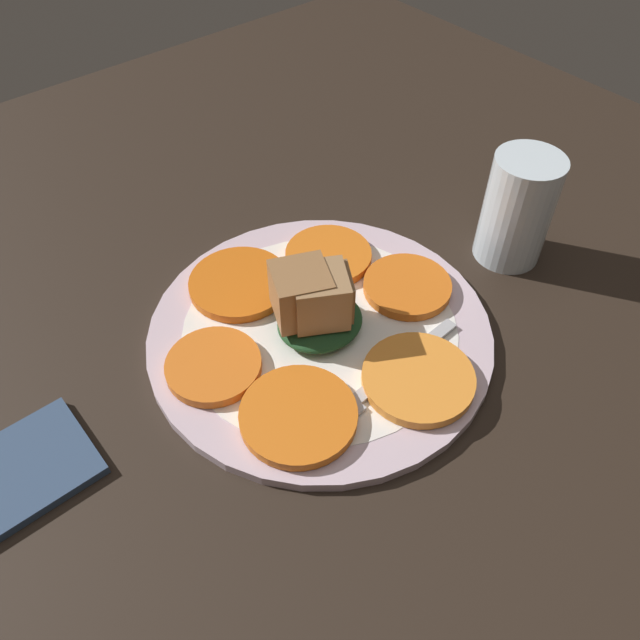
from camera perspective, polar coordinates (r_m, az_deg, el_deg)
name	(u,v)px	position (r cm, az deg, el deg)	size (l,w,h in cm)	color
table_slab	(320,343)	(57.28, 0.00, -2.09)	(120.00, 120.00, 2.00)	black
plate	(320,332)	(56.13, 0.00, -1.09)	(30.78, 30.78, 1.05)	silver
carrot_slice_0	(214,366)	(53.10, -9.71, -4.14)	(8.09, 8.09, 0.90)	orange
carrot_slice_1	(298,415)	(49.49, -1.99, -8.69)	(9.38, 9.38, 0.90)	orange
carrot_slice_2	(418,378)	(52.17, 8.97, -5.29)	(9.37, 9.37, 0.90)	orange
carrot_slice_3	(407,286)	(59.25, 7.98, 3.08)	(8.28, 8.28, 0.90)	orange
carrot_slice_4	(328,256)	(61.82, 0.77, 5.91)	(8.52, 8.52, 0.90)	orange
carrot_slice_5	(239,283)	(59.45, -7.37, 3.35)	(9.53, 9.53, 0.90)	#D56013
center_pile	(316,302)	(53.50, -0.37, 1.69)	(8.11, 7.89, 6.43)	#1E4723
fork	(377,383)	(51.78, 5.26, -5.76)	(18.57, 2.79, 0.40)	#B2B2B7
water_glass	(518,209)	(63.82, 17.62, 9.63)	(6.66, 6.66, 11.15)	silver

